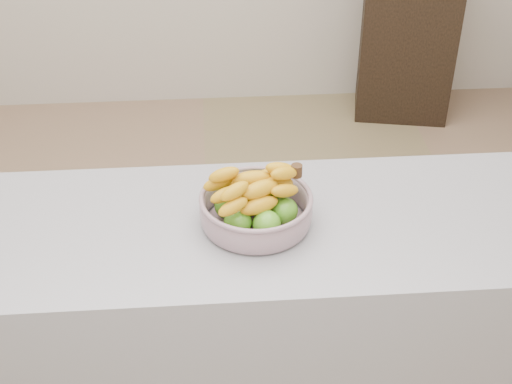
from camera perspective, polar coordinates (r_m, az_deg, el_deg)
ground at (r=2.85m, az=-3.67°, el=-11.17°), size 4.00×4.00×0.00m
counter at (r=2.20m, az=-3.81°, el=-12.03°), size 2.00×0.60×0.90m
cabinet at (r=4.25m, az=12.02°, el=12.17°), size 0.59×0.51×0.94m
fruit_bowl at (r=1.87m, az=-0.02°, el=-1.18°), size 0.30×0.30×0.16m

